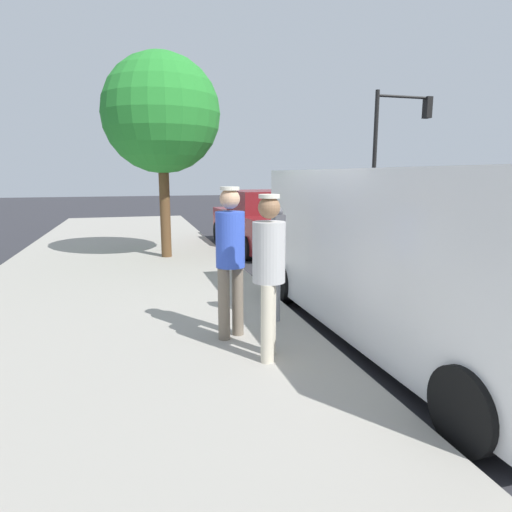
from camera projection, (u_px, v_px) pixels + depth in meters
name	position (u px, v px, depth m)	size (l,w,h in m)	color
ground_plane	(371.00, 325.00, 6.15)	(80.00, 80.00, 0.00)	#2D2D33
sidewalk_slab	(110.00, 346.00, 5.21)	(5.00, 32.00, 0.15)	#9E998E
parking_meter_near	(278.00, 245.00, 5.69)	(0.14, 0.18, 1.52)	gray
pedestrian_in_gray	(269.00, 266.00, 4.51)	(0.34, 0.34, 1.74)	beige
pedestrian_in_blue	(230.00, 252.00, 5.11)	(0.34, 0.34, 1.80)	#726656
parked_van	(414.00, 252.00, 5.36)	(2.18, 5.22, 2.15)	white
parked_sedan_behind	(261.00, 222.00, 12.43)	(2.07, 4.46, 1.65)	maroon
traffic_light_corner	(395.00, 137.00, 16.82)	(2.48, 0.42, 5.20)	black
street_tree	(161.00, 114.00, 9.89)	(2.66, 2.66, 4.62)	brown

